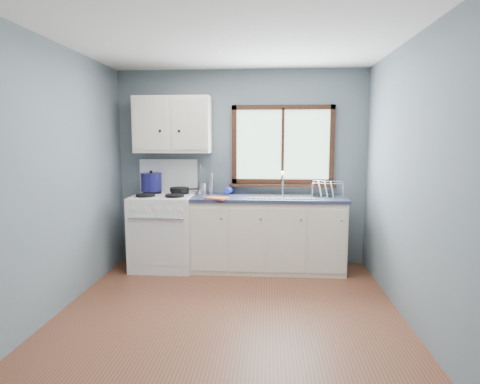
# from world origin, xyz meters

# --- Properties ---
(floor) EXTENTS (3.20, 3.60, 0.02)m
(floor) POSITION_xyz_m (0.00, 0.00, -0.01)
(floor) COLOR brown
(floor) RESTS_ON ground
(ceiling) EXTENTS (3.20, 3.60, 0.02)m
(ceiling) POSITION_xyz_m (0.00, 0.00, 2.51)
(ceiling) COLOR white
(ceiling) RESTS_ON wall_back
(wall_back) EXTENTS (3.20, 0.02, 2.50)m
(wall_back) POSITION_xyz_m (0.00, 1.81, 1.25)
(wall_back) COLOR slate
(wall_back) RESTS_ON ground
(wall_front) EXTENTS (3.20, 0.02, 2.50)m
(wall_front) POSITION_xyz_m (0.00, -1.81, 1.25)
(wall_front) COLOR slate
(wall_front) RESTS_ON ground
(wall_left) EXTENTS (0.02, 3.60, 2.50)m
(wall_left) POSITION_xyz_m (-1.61, 0.00, 1.25)
(wall_left) COLOR slate
(wall_left) RESTS_ON ground
(wall_right) EXTENTS (0.02, 3.60, 2.50)m
(wall_right) POSITION_xyz_m (1.61, 0.00, 1.25)
(wall_right) COLOR slate
(wall_right) RESTS_ON ground
(gas_range) EXTENTS (0.76, 0.69, 1.36)m
(gas_range) POSITION_xyz_m (-0.95, 1.47, 0.49)
(gas_range) COLOR white
(gas_range) RESTS_ON floor
(base_cabinets) EXTENTS (1.85, 0.60, 0.88)m
(base_cabinets) POSITION_xyz_m (0.36, 1.49, 0.41)
(base_cabinets) COLOR #F0E3CC
(base_cabinets) RESTS_ON floor
(countertop) EXTENTS (1.89, 0.64, 0.04)m
(countertop) POSITION_xyz_m (0.36, 1.49, 0.90)
(countertop) COLOR #232944
(countertop) RESTS_ON base_cabinets
(sink) EXTENTS (0.84, 0.46, 0.44)m
(sink) POSITION_xyz_m (0.54, 1.49, 0.86)
(sink) COLOR silver
(sink) RESTS_ON countertop
(window) EXTENTS (1.36, 0.10, 1.03)m
(window) POSITION_xyz_m (0.54, 1.77, 1.48)
(window) COLOR #9EC6A8
(window) RESTS_ON wall_back
(upper_cabinets) EXTENTS (0.95, 0.35, 0.70)m
(upper_cabinets) POSITION_xyz_m (-0.85, 1.63, 1.80)
(upper_cabinets) COLOR #F0E3CC
(upper_cabinets) RESTS_ON wall_back
(skillet) EXTENTS (0.39, 0.32, 0.05)m
(skillet) POSITION_xyz_m (-0.77, 1.60, 0.98)
(skillet) COLOR black
(skillet) RESTS_ON gas_range
(stockpot) EXTENTS (0.27, 0.27, 0.26)m
(stockpot) POSITION_xyz_m (-1.14, 1.61, 1.08)
(stockpot) COLOR #15134C
(stockpot) RESTS_ON gas_range
(utensil_crock) EXTENTS (0.13, 0.13, 0.38)m
(utensil_crock) POSITION_xyz_m (-0.49, 1.63, 1.00)
(utensil_crock) COLOR silver
(utensil_crock) RESTS_ON countertop
(thermos) EXTENTS (0.08, 0.08, 0.27)m
(thermos) POSITION_xyz_m (-0.38, 1.66, 1.06)
(thermos) COLOR silver
(thermos) RESTS_ON countertop
(soap_bottle) EXTENTS (0.12, 0.12, 0.25)m
(soap_bottle) POSITION_xyz_m (-0.17, 1.62, 1.04)
(soap_bottle) COLOR blue
(soap_bottle) RESTS_ON countertop
(dish_towel) EXTENTS (0.31, 0.27, 0.02)m
(dish_towel) POSITION_xyz_m (-0.25, 1.25, 0.93)
(dish_towel) COLOR #D25635
(dish_towel) RESTS_ON countertop
(dish_rack) EXTENTS (0.42, 0.34, 0.20)m
(dish_rack) POSITION_xyz_m (1.07, 1.50, 0.97)
(dish_rack) COLOR silver
(dish_rack) RESTS_ON countertop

